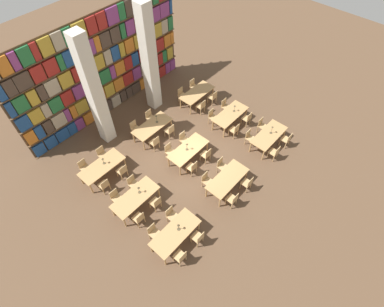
# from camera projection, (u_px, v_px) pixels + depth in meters

# --- Properties ---
(ground_plane) EXTENTS (40.00, 40.00, 0.00)m
(ground_plane) POSITION_uv_depth(u_px,v_px,m) (188.00, 159.00, 15.07)
(ground_plane) COLOR brown
(bookshelf_bank) EXTENTS (10.21, 0.35, 5.50)m
(bookshelf_bank) POSITION_uv_depth(u_px,v_px,m) (104.00, 67.00, 15.37)
(bookshelf_bank) COLOR brown
(bookshelf_bank) RESTS_ON ground_plane
(pillar_left) EXTENTS (0.62, 0.62, 6.00)m
(pillar_left) POSITION_uv_depth(u_px,v_px,m) (95.00, 93.00, 13.68)
(pillar_left) COLOR silver
(pillar_left) RESTS_ON ground_plane
(pillar_center) EXTENTS (0.62, 0.62, 6.00)m
(pillar_center) POSITION_uv_depth(u_px,v_px,m) (149.00, 60.00, 15.28)
(pillar_center) COLOR silver
(pillar_center) RESTS_ON ground_plane
(reading_table_0) EXTENTS (2.15, 0.94, 0.75)m
(reading_table_0) POSITION_uv_depth(u_px,v_px,m) (175.00, 233.00, 11.91)
(reading_table_0) COLOR tan
(reading_table_0) RESTS_ON ground_plane
(chair_0) EXTENTS (0.42, 0.40, 0.89)m
(chair_0) POSITION_uv_depth(u_px,v_px,m) (181.00, 257.00, 11.52)
(chair_0) COLOR tan
(chair_0) RESTS_ON ground_plane
(chair_1) EXTENTS (0.42, 0.40, 0.89)m
(chair_1) POSITION_uv_depth(u_px,v_px,m) (154.00, 232.00, 12.14)
(chair_1) COLOR tan
(chair_1) RESTS_ON ground_plane
(chair_2) EXTENTS (0.42, 0.40, 0.89)m
(chair_2) POSITION_uv_depth(u_px,v_px,m) (198.00, 237.00, 12.00)
(chair_2) COLOR tan
(chair_2) RESTS_ON ground_plane
(chair_3) EXTENTS (0.42, 0.40, 0.89)m
(chair_3) POSITION_uv_depth(u_px,v_px,m) (171.00, 215.00, 12.62)
(chair_3) COLOR tan
(chair_3) RESTS_ON ground_plane
(desk_lamp_0) EXTENTS (0.14, 0.14, 0.40)m
(desk_lamp_0) POSITION_uv_depth(u_px,v_px,m) (178.00, 226.00, 11.73)
(desk_lamp_0) COLOR brown
(desk_lamp_0) RESTS_ON reading_table_0
(reading_table_1) EXTENTS (2.15, 0.94, 0.75)m
(reading_table_1) POSITION_uv_depth(u_px,v_px,m) (227.00, 179.00, 13.51)
(reading_table_1) COLOR tan
(reading_table_1) RESTS_ON ground_plane
(chair_4) EXTENTS (0.42, 0.40, 0.89)m
(chair_4) POSITION_uv_depth(u_px,v_px,m) (233.00, 199.00, 13.09)
(chair_4) COLOR tan
(chair_4) RESTS_ON ground_plane
(chair_5) EXTENTS (0.42, 0.40, 0.89)m
(chair_5) POSITION_uv_depth(u_px,v_px,m) (206.00, 180.00, 13.72)
(chair_5) COLOR tan
(chair_5) RESTS_ON ground_plane
(chair_6) EXTENTS (0.42, 0.40, 0.89)m
(chair_6) POSITION_uv_depth(u_px,v_px,m) (247.00, 183.00, 13.61)
(chair_6) COLOR tan
(chair_6) RESTS_ON ground_plane
(chair_7) EXTENTS (0.42, 0.40, 0.89)m
(chair_7) POSITION_uv_depth(u_px,v_px,m) (222.00, 165.00, 14.24)
(chair_7) COLOR tan
(chair_7) RESTS_ON ground_plane
(reading_table_2) EXTENTS (2.15, 0.94, 0.75)m
(reading_table_2) POSITION_uv_depth(u_px,v_px,m) (269.00, 136.00, 15.17)
(reading_table_2) COLOR tan
(reading_table_2) RESTS_ON ground_plane
(chair_8) EXTENTS (0.42, 0.40, 0.89)m
(chair_8) POSITION_uv_depth(u_px,v_px,m) (275.00, 152.00, 14.74)
(chair_8) COLOR tan
(chair_8) RESTS_ON ground_plane
(chair_9) EXTENTS (0.42, 0.40, 0.89)m
(chair_9) POSITION_uv_depth(u_px,v_px,m) (249.00, 137.00, 15.36)
(chair_9) COLOR tan
(chair_9) RESTS_ON ground_plane
(chair_10) EXTENTS (0.42, 0.40, 0.89)m
(chair_10) POSITION_uv_depth(u_px,v_px,m) (287.00, 139.00, 15.27)
(chair_10) COLOR tan
(chair_10) RESTS_ON ground_plane
(chair_11) EXTENTS (0.42, 0.40, 0.89)m
(chair_11) POSITION_uv_depth(u_px,v_px,m) (262.00, 125.00, 15.89)
(chair_11) COLOR tan
(chair_11) RESTS_ON ground_plane
(desk_lamp_1) EXTENTS (0.14, 0.14, 0.49)m
(desk_lamp_1) POSITION_uv_depth(u_px,v_px,m) (272.00, 128.00, 14.92)
(desk_lamp_1) COLOR brown
(desk_lamp_1) RESTS_ON reading_table_2
(reading_table_3) EXTENTS (2.15, 0.94, 0.75)m
(reading_table_3) POSITION_uv_depth(u_px,v_px,m) (135.00, 198.00, 12.92)
(reading_table_3) COLOR tan
(reading_table_3) RESTS_ON ground_plane
(chair_12) EXTENTS (0.42, 0.40, 0.89)m
(chair_12) POSITION_uv_depth(u_px,v_px,m) (139.00, 218.00, 12.53)
(chair_12) COLOR tan
(chair_12) RESTS_ON ground_plane
(chair_13) EXTENTS (0.42, 0.40, 0.89)m
(chair_13) POSITION_uv_depth(u_px,v_px,m) (116.00, 197.00, 13.15)
(chair_13) COLOR tan
(chair_13) RESTS_ON ground_plane
(chair_14) EXTENTS (0.42, 0.40, 0.89)m
(chair_14) POSITION_uv_depth(u_px,v_px,m) (156.00, 203.00, 12.99)
(chair_14) COLOR tan
(chair_14) RESTS_ON ground_plane
(chair_15) EXTENTS (0.42, 0.40, 0.89)m
(chair_15) POSITION_uv_depth(u_px,v_px,m) (133.00, 183.00, 13.61)
(chair_15) COLOR tan
(chair_15) RESTS_ON ground_plane
(desk_lamp_2) EXTENTS (0.14, 0.14, 0.41)m
(desk_lamp_2) POSITION_uv_depth(u_px,v_px,m) (139.00, 189.00, 12.78)
(desk_lamp_2) COLOR brown
(desk_lamp_2) RESTS_ON reading_table_3
(reading_table_4) EXTENTS (2.15, 0.94, 0.75)m
(reading_table_4) POSITION_uv_depth(u_px,v_px,m) (188.00, 150.00, 14.58)
(reading_table_4) COLOR tan
(reading_table_4) RESTS_ON ground_plane
(chair_16) EXTENTS (0.42, 0.40, 0.89)m
(chair_16) POSITION_uv_depth(u_px,v_px,m) (192.00, 167.00, 14.17)
(chair_16) COLOR tan
(chair_16) RESTS_ON ground_plane
(chair_17) EXTENTS (0.42, 0.40, 0.89)m
(chair_17) POSITION_uv_depth(u_px,v_px,m) (170.00, 151.00, 14.79)
(chair_17) COLOR tan
(chair_17) RESTS_ON ground_plane
(chair_18) EXTENTS (0.42, 0.40, 0.89)m
(chair_18) POSITION_uv_depth(u_px,v_px,m) (206.00, 155.00, 14.65)
(chair_18) COLOR tan
(chair_18) RESTS_ON ground_plane
(chair_19) EXTENTS (0.42, 0.40, 0.89)m
(chair_19) POSITION_uv_depth(u_px,v_px,m) (184.00, 139.00, 15.27)
(chair_19) COLOR tan
(chair_19) RESTS_ON ground_plane
(desk_lamp_3) EXTENTS (0.14, 0.14, 0.44)m
(desk_lamp_3) POSITION_uv_depth(u_px,v_px,m) (187.00, 146.00, 14.27)
(desk_lamp_3) COLOR brown
(desk_lamp_3) RESTS_ON reading_table_4
(reading_table_5) EXTENTS (2.15, 0.94, 0.75)m
(reading_table_5) POSITION_uv_depth(u_px,v_px,m) (230.00, 115.00, 16.11)
(reading_table_5) COLOR tan
(reading_table_5) RESTS_ON ground_plane
(chair_20) EXTENTS (0.42, 0.40, 0.89)m
(chair_20) POSITION_uv_depth(u_px,v_px,m) (235.00, 130.00, 15.68)
(chair_20) COLOR tan
(chair_20) RESTS_ON ground_plane
(chair_21) EXTENTS (0.42, 0.40, 0.89)m
(chair_21) POSITION_uv_depth(u_px,v_px,m) (212.00, 116.00, 16.31)
(chair_21) COLOR tan
(chair_21) RESTS_ON ground_plane
(chair_22) EXTENTS (0.42, 0.40, 0.89)m
(chair_22) POSITION_uv_depth(u_px,v_px,m) (247.00, 118.00, 16.21)
(chair_22) COLOR tan
(chair_22) RESTS_ON ground_plane
(chair_23) EXTENTS (0.42, 0.40, 0.89)m
(chair_23) POSITION_uv_depth(u_px,v_px,m) (225.00, 106.00, 16.83)
(chair_23) COLOR tan
(chair_23) RESTS_ON ground_plane
(desk_lamp_4) EXTENTS (0.14, 0.14, 0.42)m
(desk_lamp_4) POSITION_uv_depth(u_px,v_px,m) (235.00, 107.00, 15.96)
(desk_lamp_4) COLOR brown
(desk_lamp_4) RESTS_ON reading_table_5
(reading_table_6) EXTENTS (2.15, 0.94, 0.75)m
(reading_table_6) POSITION_uv_depth(u_px,v_px,m) (102.00, 167.00, 13.95)
(reading_table_6) COLOR tan
(reading_table_6) RESTS_ON ground_plane
(chair_24) EXTENTS (0.42, 0.40, 0.89)m
(chair_24) POSITION_uv_depth(u_px,v_px,m) (104.00, 185.00, 13.55)
(chair_24) COLOR tan
(chair_24) RESTS_ON ground_plane
(chair_25) EXTENTS (0.42, 0.40, 0.89)m
(chair_25) POSITION_uv_depth(u_px,v_px,m) (84.00, 167.00, 14.17)
(chair_25) COLOR tan
(chair_25) RESTS_ON ground_plane
(chair_26) EXTENTS (0.42, 0.40, 0.89)m
(chair_26) POSITION_uv_depth(u_px,v_px,m) (122.00, 171.00, 14.04)
(chair_26) COLOR tan
(chair_26) RESTS_ON ground_plane
(chair_27) EXTENTS (0.42, 0.40, 0.89)m
(chair_27) POSITION_uv_depth(u_px,v_px,m) (102.00, 154.00, 14.66)
(chair_27) COLOR tan
(chair_27) RESTS_ON ground_plane
(desk_lamp_5) EXTENTS (0.14, 0.14, 0.39)m
(desk_lamp_5) POSITION_uv_depth(u_px,v_px,m) (103.00, 160.00, 13.78)
(desk_lamp_5) COLOR brown
(desk_lamp_5) RESTS_ON reading_table_6
(reading_table_7) EXTENTS (2.15, 0.94, 0.75)m
(reading_table_7) POSITION_uv_depth(u_px,v_px,m) (152.00, 127.00, 15.56)
(reading_table_7) COLOR tan
(reading_table_7) RESTS_ON ground_plane
(chair_28) EXTENTS (0.42, 0.40, 0.89)m
(chair_28) POSITION_uv_depth(u_px,v_px,m) (155.00, 142.00, 15.14)
(chair_28) COLOR tan
(chair_28) RESTS_ON ground_plane
(chair_29) EXTENTS (0.42, 0.40, 0.89)m
(chair_29) POSITION_uv_depth(u_px,v_px,m) (135.00, 128.00, 15.77)
(chair_29) COLOR tan
(chair_29) RESTS_ON ground_plane
(chair_30) EXTENTS (0.42, 0.40, 0.89)m
(chair_30) POSITION_uv_depth(u_px,v_px,m) (170.00, 131.00, 15.65)
(chair_30) COLOR tan
(chair_30) RESTS_ON ground_plane
(chair_31) EXTENTS (0.42, 0.40, 0.89)m
(chair_31) POSITION_uv_depth(u_px,v_px,m) (150.00, 117.00, 16.27)
(chair_31) COLOR tan
(chair_31) RESTS_ON ground_plane
(desk_lamp_6) EXTENTS (0.14, 0.14, 0.49)m
(desk_lamp_6) POSITION_uv_depth(u_px,v_px,m) (156.00, 118.00, 15.40)
(desk_lamp_6) COLOR brown
(desk_lamp_6) RESTS_ON reading_table_7
(reading_table_8) EXTENTS (2.15, 0.94, 0.75)m
(reading_table_8) POSITION_uv_depth(u_px,v_px,m) (197.00, 93.00, 17.21)
(reading_table_8) COLOR tan
(reading_table_8) RESTS_ON ground_plane
(chair_32) EXTENTS (0.42, 0.40, 0.89)m
(chair_32) POSITION_uv_depth(u_px,v_px,m) (201.00, 106.00, 16.82)
(chair_32) COLOR tan
(chair_32) RESTS_ON ground_plane
(chair_33) EXTENTS (0.42, 0.40, 0.89)m
(chair_33) POSITION_uv_depth(u_px,v_px,m) (182.00, 94.00, 17.45)
(chair_33) COLOR tan
(chair_33) RESTS_ON ground_plane
(chair_34) EXTENTS (0.42, 0.40, 0.89)m
(chair_34) POSITION_uv_depth(u_px,v_px,m) (213.00, 97.00, 17.30)
(chair_34) COLOR tan
(chair_34) RESTS_ON ground_plane
(chair_35) EXTENTS (0.42, 0.40, 0.89)m
(chair_35) POSITION_uv_depth(u_px,v_px,m) (194.00, 86.00, 17.93)
(chair_35) COLOR tan
(chair_35) RESTS_ON ground_plane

